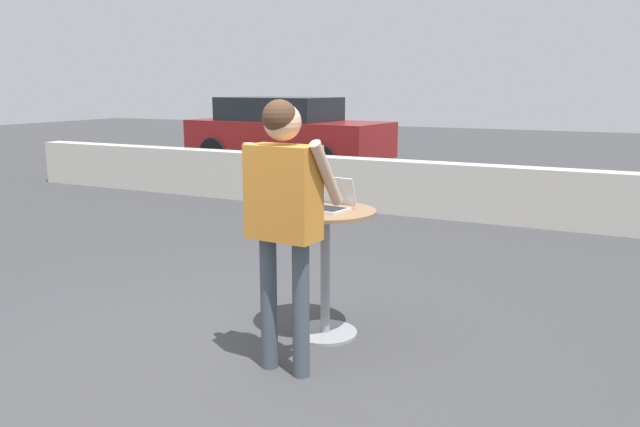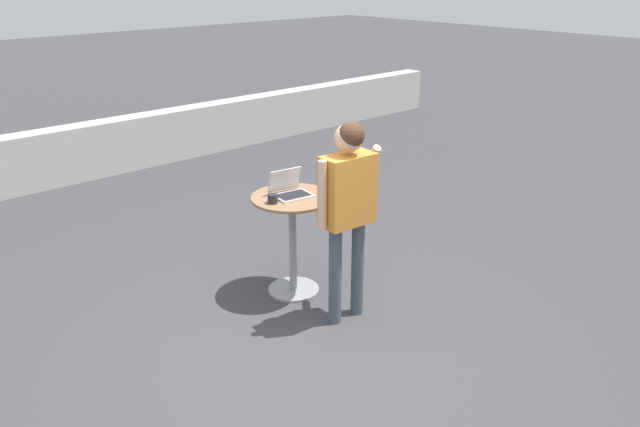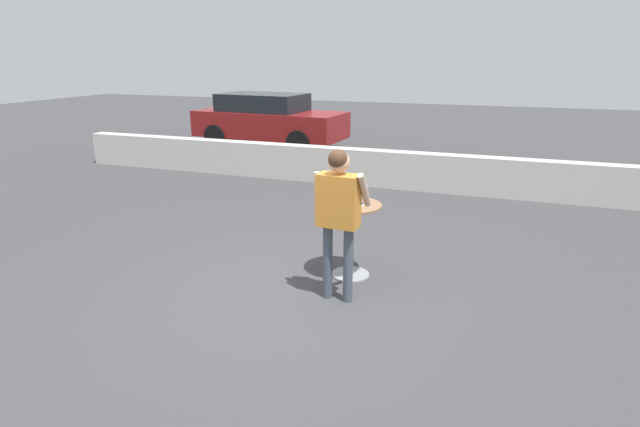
{
  "view_description": "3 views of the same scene",
  "coord_description": "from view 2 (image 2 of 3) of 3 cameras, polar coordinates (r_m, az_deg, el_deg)",
  "views": [
    {
      "loc": [
        2.44,
        -3.12,
        1.84
      ],
      "look_at": [
        0.73,
        0.31,
        1.06
      ],
      "focal_mm": 35.0,
      "sensor_mm": 36.0,
      "label": 1
    },
    {
      "loc": [
        -2.82,
        -3.2,
        2.9
      ],
      "look_at": [
        0.37,
        0.35,
        0.98
      ],
      "focal_mm": 35.0,
      "sensor_mm": 36.0,
      "label": 2
    },
    {
      "loc": [
        2.09,
        -4.81,
        2.71
      ],
      "look_at": [
        0.27,
        0.34,
        0.97
      ],
      "focal_mm": 28.0,
      "sensor_mm": 36.0,
      "label": 3
    }
  ],
  "objects": [
    {
      "name": "ground_plane",
      "position": [
        5.16,
        -0.5,
        -12.3
      ],
      "size": [
        50.0,
        50.0,
        0.0
      ],
      "primitive_type": "plane",
      "color": "#3D3D3F"
    },
    {
      "name": "laptop",
      "position": [
        5.61,
        -2.74,
        2.16
      ],
      "size": [
        0.36,
        0.35,
        0.23
      ],
      "color": "silver",
      "rests_on": "cafe_table"
    },
    {
      "name": "coffee_mug",
      "position": [
        5.43,
        -4.36,
        1.36
      ],
      "size": [
        0.12,
        0.09,
        0.08
      ],
      "color": "#232328",
      "rests_on": "cafe_table"
    },
    {
      "name": "pavement_kerb",
      "position": [
        9.47,
        -23.15,
        4.73
      ],
      "size": [
        15.42,
        0.35,
        0.78
      ],
      "color": "beige",
      "rests_on": "ground_plane"
    },
    {
      "name": "standing_person",
      "position": [
        5.09,
        2.56,
        1.61
      ],
      "size": [
        0.61,
        0.37,
        1.76
      ],
      "color": "#424C56",
      "rests_on": "ground_plane"
    },
    {
      "name": "cafe_table",
      "position": [
        5.72,
        -2.52,
        -1.5
      ],
      "size": [
        0.74,
        0.74,
        0.96
      ],
      "color": "gray",
      "rests_on": "ground_plane"
    }
  ]
}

